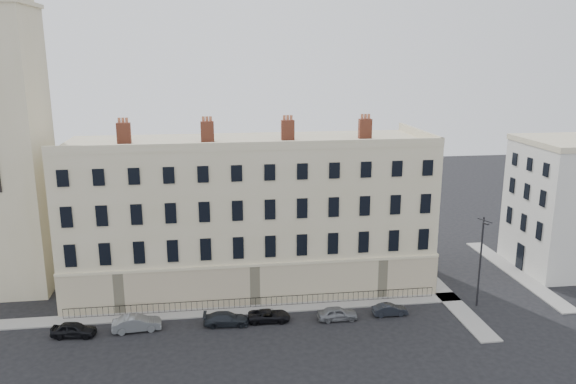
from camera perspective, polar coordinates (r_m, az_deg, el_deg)
name	(u,v)px	position (r m, az deg, el deg)	size (l,w,h in m)	color
ground	(330,331)	(50.47, 4.24, -13.87)	(160.00, 160.00, 0.00)	black
terrace	(250,213)	(57.93, -3.91, -2.15)	(36.22, 12.22, 17.00)	beige
adjacent_building	(568,208)	(68.97, 26.54, -1.42)	(10.00, 10.00, 14.00)	silver
pavement_terrace	(213,312)	(53.93, -7.59, -11.97)	(48.00, 2.00, 0.12)	gray
pavement_east_return	(436,285)	(61.07, 14.78, -9.14)	(2.00, 24.00, 0.12)	gray
pavement_adjacent	(515,273)	(67.05, 22.10, -7.62)	(2.00, 20.00, 0.12)	gray
railings	(256,302)	(54.22, -3.31, -11.14)	(35.00, 0.04, 0.96)	black
car_a	(74,330)	(52.42, -20.94, -12.92)	(1.50, 3.73, 1.27)	black
car_b	(137,323)	(51.75, -15.11, -12.75)	(1.45, 4.16, 1.37)	slate
car_c	(226,319)	(51.31, -6.28, -12.68)	(1.65, 4.06, 1.18)	black
car_d	(269,316)	(51.73, -1.92, -12.44)	(1.76, 3.83, 1.06)	black
car_e	(337,313)	(52.09, 5.04, -12.19)	(1.46, 3.64, 1.24)	slate
car_f	(390,310)	(53.62, 10.30, -11.68)	(1.13, 3.23, 1.07)	black
streetlamp	(481,258)	(55.79, 18.99, -6.34)	(0.82, 1.83, 8.84)	#27272C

